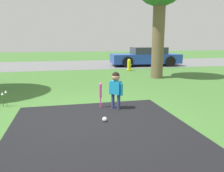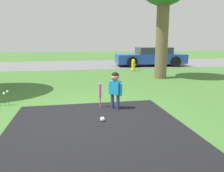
# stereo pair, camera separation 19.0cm
# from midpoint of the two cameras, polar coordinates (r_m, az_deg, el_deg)

# --- Properties ---
(ground_plane) EXTENTS (60.00, 60.00, 0.00)m
(ground_plane) POSITION_cam_midpoint_polar(r_m,az_deg,el_deg) (4.72, -6.84, -8.00)
(ground_plane) COLOR #3D6B2D
(street_strip) EXTENTS (40.00, 6.00, 0.01)m
(street_strip) POSITION_cam_midpoint_polar(r_m,az_deg,el_deg) (15.32, -9.73, 5.54)
(street_strip) COLOR slate
(street_strip) RESTS_ON ground
(child) EXTENTS (0.28, 0.26, 0.89)m
(child) POSITION_cam_midpoint_polar(r_m,az_deg,el_deg) (5.08, 1.91, 0.22)
(child) COLOR navy
(child) RESTS_ON ground
(baseball_bat) EXTENTS (0.06, 0.06, 0.61)m
(baseball_bat) POSITION_cam_midpoint_polar(r_m,az_deg,el_deg) (5.23, -2.12, -1.49)
(baseball_bat) COLOR #E54CA5
(baseball_bat) RESTS_ON ground
(sports_ball) EXTENTS (0.10, 0.10, 0.10)m
(sports_ball) POSITION_cam_midpoint_polar(r_m,az_deg,el_deg) (4.41, -1.28, -8.67)
(sports_ball) COLOR white
(sports_ball) RESTS_ON ground
(fire_hydrant) EXTENTS (0.26, 0.23, 0.64)m
(fire_hydrant) POSITION_cam_midpoint_polar(r_m,az_deg,el_deg) (11.86, 6.04, 5.44)
(fire_hydrant) COLOR yellow
(fire_hydrant) RESTS_ON ground
(parked_car) EXTENTS (4.53, 2.22, 1.20)m
(parked_car) POSITION_cam_midpoint_polar(r_m,az_deg,el_deg) (14.61, 10.45, 7.51)
(parked_car) COLOR #2347AD
(parked_car) RESTS_ON ground
(flower_bed) EXTENTS (0.42, 0.10, 0.40)m
(flower_bed) POSITION_cam_midpoint_polar(r_m,az_deg,el_deg) (6.00, -26.05, -1.69)
(flower_bed) COLOR #38702D
(flower_bed) RESTS_ON ground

